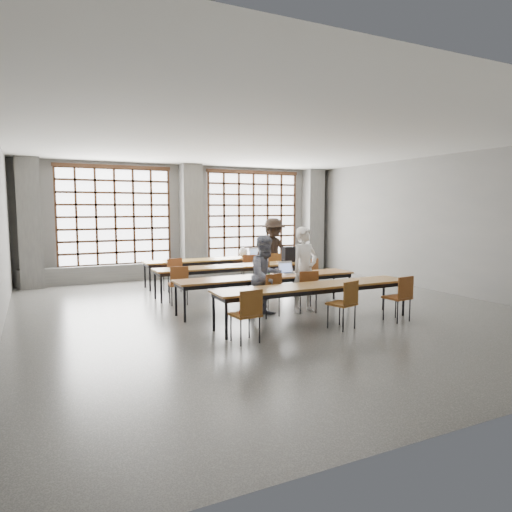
# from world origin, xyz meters

# --- Properties ---
(floor) EXTENTS (11.00, 11.00, 0.00)m
(floor) POSITION_xyz_m (0.00, 0.00, 0.00)
(floor) COLOR #4A4A48
(floor) RESTS_ON ground
(ceiling) EXTENTS (11.00, 11.00, 0.00)m
(ceiling) POSITION_xyz_m (0.00, 0.00, 3.50)
(ceiling) COLOR silver
(ceiling) RESTS_ON floor
(wall_back) EXTENTS (10.00, 0.00, 10.00)m
(wall_back) POSITION_xyz_m (0.00, 5.50, 1.75)
(wall_back) COLOR #626260
(wall_back) RESTS_ON floor
(wall_right) EXTENTS (0.00, 11.00, 11.00)m
(wall_right) POSITION_xyz_m (5.00, 0.00, 1.75)
(wall_right) COLOR #626260
(wall_right) RESTS_ON floor
(column_left) EXTENTS (0.60, 0.55, 3.50)m
(column_left) POSITION_xyz_m (-4.50, 5.22, 1.75)
(column_left) COLOR #51514E
(column_left) RESTS_ON floor
(column_mid) EXTENTS (0.60, 0.55, 3.50)m
(column_mid) POSITION_xyz_m (0.00, 5.22, 1.75)
(column_mid) COLOR #51514E
(column_mid) RESTS_ON floor
(column_right) EXTENTS (0.60, 0.55, 3.50)m
(column_right) POSITION_xyz_m (4.50, 5.22, 1.75)
(column_right) COLOR #51514E
(column_right) RESTS_ON floor
(window_left) EXTENTS (3.32, 0.12, 3.00)m
(window_left) POSITION_xyz_m (-2.25, 5.42, 1.90)
(window_left) COLOR white
(window_left) RESTS_ON wall_back
(window_right) EXTENTS (3.32, 0.12, 3.00)m
(window_right) POSITION_xyz_m (2.25, 5.42, 1.90)
(window_right) COLOR white
(window_right) RESTS_ON wall_back
(sill_ledge) EXTENTS (9.80, 0.35, 0.50)m
(sill_ledge) POSITION_xyz_m (0.00, 5.30, 0.25)
(sill_ledge) COLOR #51514E
(sill_ledge) RESTS_ON floor
(desk_row_a) EXTENTS (4.00, 0.70, 0.73)m
(desk_row_a) POSITION_xyz_m (0.16, 3.57, 0.66)
(desk_row_a) COLOR brown
(desk_row_a) RESTS_ON floor
(desk_row_b) EXTENTS (4.00, 0.70, 0.73)m
(desk_row_b) POSITION_xyz_m (0.04, 1.94, 0.66)
(desk_row_b) COLOR brown
(desk_row_b) RESTS_ON floor
(desk_row_c) EXTENTS (4.00, 0.70, 0.73)m
(desk_row_c) POSITION_xyz_m (-0.01, 0.03, 0.66)
(desk_row_c) COLOR brown
(desk_row_c) RESTS_ON floor
(desk_row_d) EXTENTS (4.00, 0.70, 0.73)m
(desk_row_d) POSITION_xyz_m (0.26, -1.37, 0.66)
(desk_row_d) COLOR brown
(desk_row_d) RESTS_ON floor
(chair_back_left) EXTENTS (0.46, 0.46, 0.88)m
(chair_back_left) POSITION_xyz_m (-1.24, 2.95, 0.54)
(chair_back_left) COLOR brown
(chair_back_left) RESTS_ON floor
(chair_back_mid) EXTENTS (0.51, 0.52, 0.88)m
(chair_back_mid) POSITION_xyz_m (0.94, 2.95, 0.54)
(chair_back_mid) COLOR brown
(chair_back_mid) RESTS_ON floor
(chair_back_right) EXTENTS (0.53, 0.53, 0.88)m
(chair_back_right) POSITION_xyz_m (1.73, 2.95, 0.54)
(chair_back_right) COLOR brown
(chair_back_right) RESTS_ON floor
(chair_mid_left) EXTENTS (0.47, 0.48, 0.88)m
(chair_mid_left) POSITION_xyz_m (-1.57, 1.31, 0.54)
(chair_mid_left) COLOR brown
(chair_mid_left) RESTS_ON floor
(chair_mid_centre) EXTENTS (0.45, 0.45, 0.88)m
(chair_mid_centre) POSITION_xyz_m (0.44, 1.31, 0.54)
(chair_mid_centre) COLOR brown
(chair_mid_centre) RESTS_ON floor
(chair_mid_right) EXTENTS (0.50, 0.51, 0.88)m
(chair_mid_right) POSITION_xyz_m (1.85, 1.32, 0.54)
(chair_mid_right) COLOR brown
(chair_mid_right) RESTS_ON floor
(chair_front_left) EXTENTS (0.50, 0.51, 0.88)m
(chair_front_left) POSITION_xyz_m (-0.29, -0.59, 0.54)
(chair_front_left) COLOR brown
(chair_front_left) RESTS_ON floor
(chair_front_right) EXTENTS (0.50, 0.51, 0.88)m
(chair_front_right) POSITION_xyz_m (0.58, -0.59, 0.54)
(chair_front_right) COLOR brown
(chair_front_right) RESTS_ON floor
(chair_near_left) EXTENTS (0.45, 0.45, 0.88)m
(chair_near_left) POSITION_xyz_m (-1.43, -2.00, 0.54)
(chair_near_left) COLOR brown
(chair_near_left) RESTS_ON floor
(chair_near_mid) EXTENTS (0.52, 0.52, 0.88)m
(chair_near_mid) POSITION_xyz_m (0.48, -2.00, 0.54)
(chair_near_mid) COLOR brown
(chair_near_mid) RESTS_ON floor
(chair_near_right) EXTENTS (0.46, 0.46, 0.88)m
(chair_near_right) POSITION_xyz_m (1.77, -2.00, 0.54)
(chair_near_right) COLOR brown
(chair_near_right) RESTS_ON floor
(student_male) EXTENTS (0.71, 0.54, 1.77)m
(student_male) POSITION_xyz_m (0.59, -0.47, 0.88)
(student_male) COLOR white
(student_male) RESTS_ON floor
(student_female) EXTENTS (0.92, 0.79, 1.62)m
(student_female) POSITION_xyz_m (-0.31, -0.47, 0.81)
(student_female) COLOR #182149
(student_female) RESTS_ON floor
(student_back) EXTENTS (1.23, 0.73, 1.87)m
(student_back) POSITION_xyz_m (1.76, 3.07, 0.93)
(student_back) COLOR black
(student_back) RESTS_ON floor
(laptop_front) EXTENTS (0.38, 0.33, 0.26)m
(laptop_front) POSITION_xyz_m (0.54, 0.14, 0.79)
(laptop_front) COLOR silver
(laptop_front) RESTS_ON desk_row_c
(laptop_back) EXTENTS (0.44, 0.41, 0.26)m
(laptop_back) POSITION_xyz_m (1.48, 3.68, 0.79)
(laptop_back) COLOR #B3B3B7
(laptop_back) RESTS_ON desk_row_a
(mouse) EXTENTS (0.11, 0.08, 0.04)m
(mouse) POSITION_xyz_m (0.94, 0.01, 0.75)
(mouse) COLOR silver
(mouse) RESTS_ON desk_row_c
(green_box) EXTENTS (0.26, 0.13, 0.09)m
(green_box) POSITION_xyz_m (-0.06, 0.11, 0.78)
(green_box) COLOR #2B8632
(green_box) RESTS_ON desk_row_c
(phone) EXTENTS (0.13, 0.07, 0.01)m
(phone) POSITION_xyz_m (0.17, -0.07, 0.74)
(phone) COLOR black
(phone) RESTS_ON desk_row_c
(paper_sheet_a) EXTENTS (0.36, 0.33, 0.00)m
(paper_sheet_a) POSITION_xyz_m (-0.56, 1.99, 0.73)
(paper_sheet_a) COLOR white
(paper_sheet_a) RESTS_ON desk_row_b
(paper_sheet_c) EXTENTS (0.32, 0.25, 0.00)m
(paper_sheet_c) POSITION_xyz_m (0.14, 1.94, 0.73)
(paper_sheet_c) COLOR white
(paper_sheet_c) RESTS_ON desk_row_b
(backpack) EXTENTS (0.32, 0.21, 0.40)m
(backpack) POSITION_xyz_m (1.64, 1.99, 0.93)
(backpack) COLOR black
(backpack) RESTS_ON desk_row_b
(plastic_bag) EXTENTS (0.32, 0.29, 0.29)m
(plastic_bag) POSITION_xyz_m (1.06, 3.62, 0.87)
(plastic_bag) COLOR white
(plastic_bag) RESTS_ON desk_row_a
(red_pouch) EXTENTS (0.22, 0.15, 0.06)m
(red_pouch) POSITION_xyz_m (-1.44, -1.92, 0.50)
(red_pouch) COLOR #A62714
(red_pouch) RESTS_ON chair_near_left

